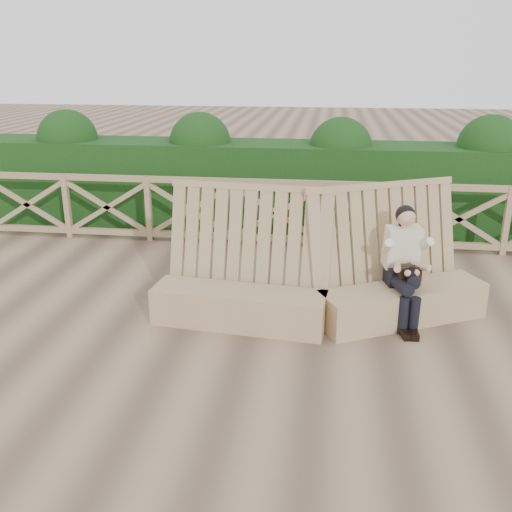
# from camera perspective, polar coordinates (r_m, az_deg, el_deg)

# --- Properties ---
(ground) EXTENTS (60.00, 60.00, 0.00)m
(ground) POSITION_cam_1_polar(r_m,az_deg,el_deg) (6.23, -1.18, -9.03)
(ground) COLOR brown
(ground) RESTS_ON ground
(bench) EXTENTS (3.91, 1.60, 1.56)m
(bench) POSITION_cam_1_polar(r_m,az_deg,el_deg) (6.71, 6.48, -3.27)
(bench) COLOR #9E7A5A
(bench) RESTS_ON ground
(woman) EXTENTS (0.47, 0.87, 1.37)m
(woman) POSITION_cam_1_polar(r_m,az_deg,el_deg) (6.75, 14.61, -0.57)
(woman) COLOR black
(woman) RESTS_ON ground
(guardrail) EXTENTS (10.10, 0.09, 1.10)m
(guardrail) POSITION_cam_1_polar(r_m,az_deg,el_deg) (9.27, 2.03, 4.34)
(guardrail) COLOR #9B865A
(guardrail) RESTS_ON ground
(hedge) EXTENTS (12.00, 1.20, 1.50)m
(hedge) POSITION_cam_1_polar(r_m,az_deg,el_deg) (10.38, 2.69, 7.10)
(hedge) COLOR black
(hedge) RESTS_ON ground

